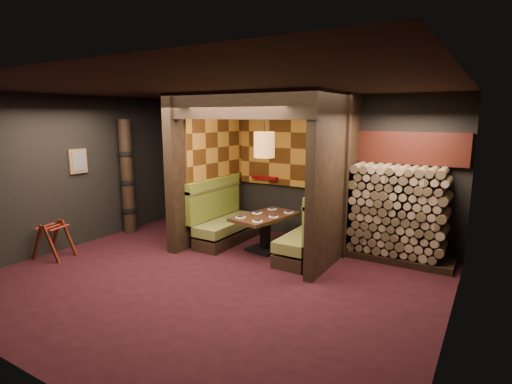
% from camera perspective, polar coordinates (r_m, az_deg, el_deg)
% --- Properties ---
extents(floor, '(6.50, 5.50, 0.02)m').
position_cam_1_polar(floor, '(6.30, -6.31, -12.34)').
color(floor, black).
rests_on(floor, ground).
extents(ceiling, '(6.50, 5.50, 0.02)m').
position_cam_1_polar(ceiling, '(5.82, -6.91, 14.67)').
color(ceiling, black).
rests_on(ceiling, ground).
extents(wall_back, '(6.50, 0.02, 2.85)m').
position_cam_1_polar(wall_back, '(8.22, 5.32, 3.51)').
color(wall_back, black).
rests_on(wall_back, ground).
extents(wall_front, '(6.50, 0.02, 2.85)m').
position_cam_1_polar(wall_front, '(4.14, -30.86, -5.23)').
color(wall_front, black).
rests_on(wall_front, ground).
extents(wall_left, '(0.02, 5.50, 2.85)m').
position_cam_1_polar(wall_left, '(8.29, -24.71, 2.63)').
color(wall_left, black).
rests_on(wall_left, ground).
extents(wall_right, '(0.02, 5.50, 2.85)m').
position_cam_1_polar(wall_right, '(4.69, 26.72, -3.10)').
color(wall_right, black).
rests_on(wall_right, ground).
extents(partition_left, '(0.20, 2.20, 2.85)m').
position_cam_1_polar(partition_left, '(8.00, -6.98, 3.28)').
color(partition_left, black).
rests_on(partition_left, floor).
extents(partition_right, '(0.15, 2.10, 2.85)m').
position_cam_1_polar(partition_right, '(6.75, 11.27, 1.76)').
color(partition_right, black).
rests_on(partition_right, floor).
extents(header_beam, '(2.85, 0.18, 0.44)m').
position_cam_1_polar(header_beam, '(6.38, -3.07, 12.31)').
color(header_beam, black).
rests_on(header_beam, partition_left).
extents(tapa_back_panel, '(2.40, 0.06, 1.55)m').
position_cam_1_polar(tapa_back_panel, '(8.14, 5.05, 6.24)').
color(tapa_back_panel, '#9D631E').
rests_on(tapa_back_panel, wall_back).
extents(tapa_side_panel, '(0.04, 1.85, 1.45)m').
position_cam_1_polar(tapa_side_panel, '(8.02, -5.59, 6.38)').
color(tapa_side_panel, '#9D631E').
rests_on(tapa_side_panel, partition_left).
extents(lacquer_shelf, '(0.60, 0.12, 0.07)m').
position_cam_1_polar(lacquer_shelf, '(8.44, 1.30, 2.06)').
color(lacquer_shelf, '#5F0408').
rests_on(lacquer_shelf, wall_back).
extents(booth_bench_left, '(0.68, 1.60, 1.14)m').
position_cam_1_polar(booth_bench_left, '(7.97, -4.61, -4.23)').
color(booth_bench_left, black).
rests_on(booth_bench_left, floor).
extents(booth_bench_right, '(0.68, 1.60, 1.14)m').
position_cam_1_polar(booth_bench_right, '(7.06, 8.00, -6.27)').
color(booth_bench_right, black).
rests_on(booth_bench_right, floor).
extents(dining_table, '(0.93, 1.39, 0.68)m').
position_cam_1_polar(dining_table, '(7.38, 1.34, -5.06)').
color(dining_table, black).
rests_on(dining_table, floor).
extents(place_settings, '(0.74, 1.12, 0.03)m').
position_cam_1_polar(place_settings, '(7.31, 1.35, -3.22)').
color(place_settings, white).
rests_on(place_settings, dining_table).
extents(pendant_lamp, '(0.37, 0.37, 1.11)m').
position_cam_1_polar(pendant_lamp, '(7.07, 1.19, 6.78)').
color(pendant_lamp, '#AA7535').
rests_on(pendant_lamp, ceiling).
extents(framed_picture, '(0.05, 0.36, 0.46)m').
position_cam_1_polar(framed_picture, '(8.28, -24.07, 4.04)').
color(framed_picture, brown).
rests_on(framed_picture, wall_left).
extents(luggage_rack, '(0.71, 0.57, 0.69)m').
position_cam_1_polar(luggage_rack, '(7.90, -26.98, -5.97)').
color(luggage_rack, '#441409').
rests_on(luggage_rack, floor).
extents(totem_column, '(0.31, 0.31, 2.40)m').
position_cam_1_polar(totem_column, '(8.81, -17.91, 1.95)').
color(totem_column, black).
rests_on(totem_column, floor).
extents(firewood_stack, '(1.73, 0.70, 1.64)m').
position_cam_1_polar(firewood_stack, '(7.22, 20.25, -3.01)').
color(firewood_stack, black).
rests_on(firewood_stack, floor).
extents(mosaic_header, '(1.83, 0.10, 0.56)m').
position_cam_1_polar(mosaic_header, '(7.38, 21.32, 5.85)').
color(mosaic_header, maroon).
rests_on(mosaic_header, wall_back).
extents(bay_front_post, '(0.08, 0.08, 2.85)m').
position_cam_1_polar(bay_front_post, '(6.96, 12.71, 1.98)').
color(bay_front_post, black).
rests_on(bay_front_post, floor).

